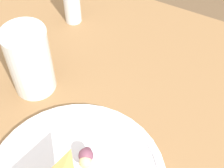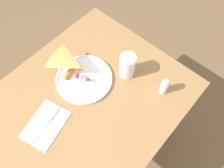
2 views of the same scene
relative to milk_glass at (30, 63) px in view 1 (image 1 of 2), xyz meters
name	(u,v)px [view 1 (image 1 of 2)]	position (x,y,z in m)	size (l,w,h in m)	color
milk_glass	(30,63)	(0.00, 0.00, 0.00)	(0.07, 0.07, 0.13)	white
salt_shaker	(72,0)	(-0.03, 0.18, -0.01)	(0.03, 0.03, 0.10)	white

